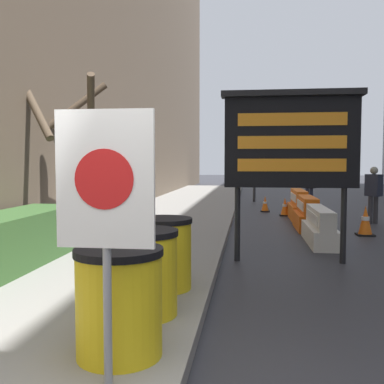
% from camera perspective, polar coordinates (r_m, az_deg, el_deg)
% --- Properties ---
extents(bare_tree, '(1.79, 2.03, 3.32)m').
position_cam_1_polar(bare_tree, '(9.24, -15.82, 4.19)').
color(bare_tree, '#4C3D2D').
rests_on(bare_tree, sidewalk_left).
extents(barrel_drum_foreground, '(0.72, 0.72, 0.89)m').
position_cam_1_polar(barrel_drum_foreground, '(3.80, -9.24, -13.59)').
color(barrel_drum_foreground, yellow).
rests_on(barrel_drum_foreground, sidewalk_left).
extents(barrel_drum_middle, '(0.72, 0.72, 0.89)m').
position_cam_1_polar(barrel_drum_middle, '(4.73, -6.19, -10.09)').
color(barrel_drum_middle, yellow).
rests_on(barrel_drum_middle, sidewalk_left).
extents(barrel_drum_back, '(0.72, 0.72, 0.89)m').
position_cam_1_polar(barrel_drum_back, '(5.67, -3.65, -7.75)').
color(barrel_drum_back, yellow).
rests_on(barrel_drum_back, sidewalk_left).
extents(warning_sign, '(0.69, 0.08, 1.94)m').
position_cam_1_polar(warning_sign, '(3.13, -10.95, -0.55)').
color(warning_sign, gray).
rests_on(warning_sign, sidewalk_left).
extents(message_board, '(2.38, 0.36, 2.95)m').
position_cam_1_polar(message_board, '(7.94, 12.44, 6.37)').
color(message_board, black).
rests_on(message_board, ground_plane).
extents(jersey_barrier_white, '(0.54, 2.09, 0.77)m').
position_cam_1_polar(jersey_barrier_white, '(10.01, 15.91, -4.41)').
color(jersey_barrier_white, silver).
rests_on(jersey_barrier_white, ground_plane).
extents(jersey_barrier_orange_far, '(0.59, 1.70, 0.85)m').
position_cam_1_polar(jersey_barrier_orange_far, '(12.05, 14.43, -2.85)').
color(jersey_barrier_orange_far, orange).
rests_on(jersey_barrier_orange_far, ground_plane).
extents(jersey_barrier_orange_near, '(0.53, 1.97, 0.90)m').
position_cam_1_polar(jersey_barrier_orange_near, '(14.08, 13.39, -1.79)').
color(jersey_barrier_orange_near, orange).
rests_on(jersey_barrier_orange_near, ground_plane).
extents(traffic_cone_near, '(0.40, 0.40, 0.71)m').
position_cam_1_polar(traffic_cone_near, '(11.46, 21.16, -3.45)').
color(traffic_cone_near, black).
rests_on(traffic_cone_near, ground_plane).
extents(traffic_cone_mid, '(0.31, 0.31, 0.56)m').
position_cam_1_polar(traffic_cone_mid, '(16.04, 9.26, -1.51)').
color(traffic_cone_mid, black).
rests_on(traffic_cone_mid, ground_plane).
extents(traffic_cone_far, '(0.33, 0.33, 0.59)m').
position_cam_1_polar(traffic_cone_far, '(14.93, 11.71, -1.87)').
color(traffic_cone_far, black).
rests_on(traffic_cone_far, ground_plane).
extents(traffic_light_near_curb, '(0.28, 0.45, 4.33)m').
position_cam_1_polar(traffic_light_near_curb, '(19.99, 7.98, 7.71)').
color(traffic_light_near_curb, '#2D2D30').
rests_on(traffic_light_near_curb, ground_plane).
extents(pedestrian_worker, '(0.49, 0.45, 1.62)m').
position_cam_1_polar(pedestrian_worker, '(17.19, 14.67, 1.05)').
color(pedestrian_worker, '#23283D').
rests_on(pedestrian_worker, ground_plane).
extents(pedestrian_passerby, '(0.47, 0.49, 1.62)m').
position_cam_1_polar(pedestrian_passerby, '(13.74, 22.06, 0.23)').
color(pedestrian_passerby, '#333338').
rests_on(pedestrian_passerby, ground_plane).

